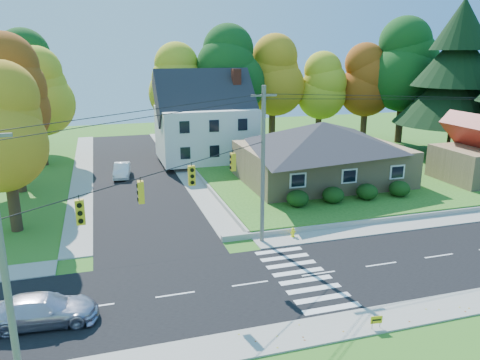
# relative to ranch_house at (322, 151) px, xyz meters

# --- Properties ---
(ground) EXTENTS (120.00, 120.00, 0.00)m
(ground) POSITION_rel_ranch_house_xyz_m (-8.00, -16.00, -3.27)
(ground) COLOR #3D7923
(road_main) EXTENTS (90.00, 8.00, 0.02)m
(road_main) POSITION_rel_ranch_house_xyz_m (-8.00, -16.00, -3.26)
(road_main) COLOR black
(road_main) RESTS_ON ground
(road_cross) EXTENTS (8.00, 44.00, 0.02)m
(road_cross) POSITION_rel_ranch_house_xyz_m (-16.00, 10.00, -3.25)
(road_cross) COLOR black
(road_cross) RESTS_ON ground
(sidewalk_north) EXTENTS (90.00, 2.00, 0.08)m
(sidewalk_north) POSITION_rel_ranch_house_xyz_m (-8.00, -11.00, -3.23)
(sidewalk_north) COLOR #9C9A90
(sidewalk_north) RESTS_ON ground
(sidewalk_south) EXTENTS (90.00, 2.00, 0.08)m
(sidewalk_south) POSITION_rel_ranch_house_xyz_m (-8.00, -21.00, -3.23)
(sidewalk_south) COLOR #9C9A90
(sidewalk_south) RESTS_ON ground
(lawn) EXTENTS (30.00, 30.00, 0.50)m
(lawn) POSITION_rel_ranch_house_xyz_m (5.00, 5.00, -3.02)
(lawn) COLOR #3D7923
(lawn) RESTS_ON ground
(ranch_house) EXTENTS (14.60, 10.60, 5.40)m
(ranch_house) POSITION_rel_ranch_house_xyz_m (0.00, 0.00, 0.00)
(ranch_house) COLOR tan
(ranch_house) RESTS_ON lawn
(colonial_house) EXTENTS (10.40, 8.40, 9.60)m
(colonial_house) POSITION_rel_ranch_house_xyz_m (-7.96, 12.00, 1.32)
(colonial_house) COLOR silver
(colonial_house) RESTS_ON lawn
(hedge_row) EXTENTS (10.70, 1.70, 1.27)m
(hedge_row) POSITION_rel_ranch_house_xyz_m (-0.50, -6.20, -2.13)
(hedge_row) COLOR #163A10
(hedge_row) RESTS_ON lawn
(traffic_infrastructure) EXTENTS (38.10, 10.66, 10.00)m
(traffic_infrastructure) POSITION_rel_ranch_house_xyz_m (-8.15, -14.65, 1.88)
(traffic_infrastructure) COLOR #666059
(traffic_infrastructure) RESTS_ON ground
(tree_lot_0) EXTENTS (6.72, 6.72, 12.51)m
(tree_lot_0) POSITION_rel_ranch_house_xyz_m (-10.00, 18.00, 5.04)
(tree_lot_0) COLOR #3F2A19
(tree_lot_0) RESTS_ON lawn
(tree_lot_1) EXTENTS (7.84, 7.84, 14.60)m
(tree_lot_1) POSITION_rel_ranch_house_xyz_m (-4.00, 17.00, 6.35)
(tree_lot_1) COLOR #3F2A19
(tree_lot_1) RESTS_ON lawn
(tree_lot_2) EXTENTS (7.28, 7.28, 13.56)m
(tree_lot_2) POSITION_rel_ranch_house_xyz_m (2.00, 18.00, 5.70)
(tree_lot_2) COLOR #3F2A19
(tree_lot_2) RESTS_ON lawn
(tree_lot_3) EXTENTS (6.16, 6.16, 11.47)m
(tree_lot_3) POSITION_rel_ranch_house_xyz_m (8.00, 17.00, 4.39)
(tree_lot_3) COLOR #3F2A19
(tree_lot_3) RESTS_ON lawn
(tree_lot_4) EXTENTS (6.72, 6.72, 12.51)m
(tree_lot_4) POSITION_rel_ranch_house_xyz_m (14.00, 16.00, 5.04)
(tree_lot_4) COLOR #3F2A19
(tree_lot_4) RESTS_ON lawn
(tree_lot_5) EXTENTS (8.40, 8.40, 15.64)m
(tree_lot_5) POSITION_rel_ranch_house_xyz_m (18.00, 14.00, 7.00)
(tree_lot_5) COLOR #3F2A19
(tree_lot_5) RESTS_ON lawn
(conifer_east_a) EXTENTS (12.80, 12.80, 16.96)m
(conifer_east_a) POSITION_rel_ranch_house_xyz_m (19.00, 6.00, 6.12)
(conifer_east_a) COLOR #3F2A19
(conifer_east_a) RESTS_ON lawn
(tree_west_0) EXTENTS (6.16, 6.16, 11.47)m
(tree_west_0) POSITION_rel_ranch_house_xyz_m (-25.00, -4.00, 3.89)
(tree_west_0) COLOR #3F2A19
(tree_west_0) RESTS_ON ground
(tree_west_1) EXTENTS (7.28, 7.28, 13.56)m
(tree_west_1) POSITION_rel_ranch_house_xyz_m (-26.00, 6.00, 5.20)
(tree_west_1) COLOR #3F2A19
(tree_west_1) RESTS_ON ground
(tree_west_2) EXTENTS (6.72, 6.72, 12.51)m
(tree_west_2) POSITION_rel_ranch_house_xyz_m (-25.00, 16.00, 4.54)
(tree_west_2) COLOR #3F2A19
(tree_west_2) RESTS_ON ground
(tree_west_3) EXTENTS (7.84, 7.84, 14.60)m
(tree_west_3) POSITION_rel_ranch_house_xyz_m (-27.00, 24.00, 5.85)
(tree_west_3) COLOR #3F2A19
(tree_west_3) RESTS_ON ground
(silver_sedan) EXTENTS (4.92, 2.28, 1.39)m
(silver_sedan) POSITION_rel_ranch_house_xyz_m (-22.11, -16.85, -2.55)
(silver_sedan) COLOR silver
(silver_sedan) RESTS_ON road_main
(white_car) EXTENTS (1.94, 4.30, 1.37)m
(white_car) POSITION_rel_ranch_house_xyz_m (-17.25, 8.32, -2.56)
(white_car) COLOR white
(white_car) RESTS_ON road_cross
(fire_hydrant) EXTENTS (0.40, 0.31, 0.69)m
(fire_hydrant) POSITION_rel_ranch_house_xyz_m (-7.31, -10.75, -2.94)
(fire_hydrant) COLOR #FFF312
(fire_hydrant) RESTS_ON ground
(yard_sign) EXTENTS (0.54, 0.10, 0.68)m
(yard_sign) POSITION_rel_ranch_house_xyz_m (-7.96, -21.64, -2.79)
(yard_sign) COLOR black
(yard_sign) RESTS_ON ground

